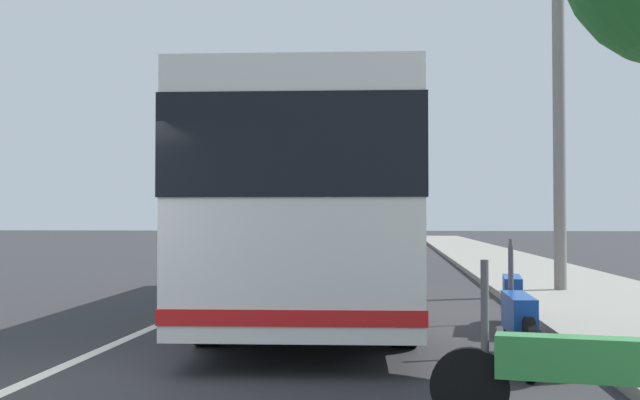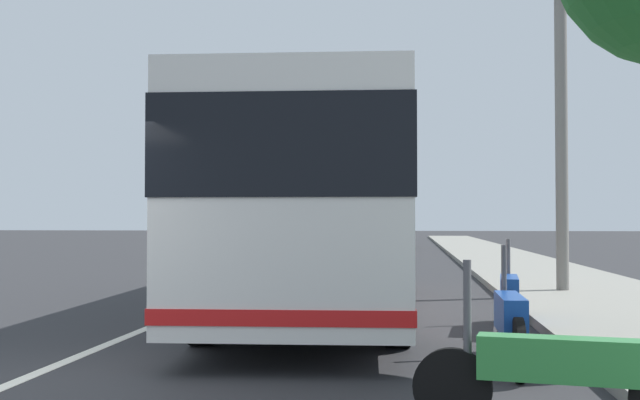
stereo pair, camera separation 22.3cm
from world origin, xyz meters
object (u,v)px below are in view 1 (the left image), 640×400
car_oncoming (236,241)px  car_behind_bus (379,239)px  motorcycle_far_end (575,371)px  utility_pole (559,76)px  motorcycle_angled (519,322)px  motorcycle_nearest_curb (512,296)px  car_far_distant (387,236)px  coach_bus (321,203)px

car_oncoming → car_behind_bus: size_ratio=0.89×
motorcycle_far_end → utility_pole: bearing=-90.5°
motorcycle_angled → car_oncoming: bearing=20.8°
motorcycle_nearest_curb → car_far_distant: 32.45m
motorcycle_angled → car_oncoming: size_ratio=0.51×
car_oncoming → coach_bus: bearing=16.5°
motorcycle_far_end → car_behind_bus: size_ratio=0.45×
coach_bus → motorcycle_angled: bearing=-154.5°
motorcycle_nearest_curb → utility_pole: 6.53m
motorcycle_angled → car_behind_bus: car_behind_bus is taller
motorcycle_nearest_curb → car_behind_bus: car_behind_bus is taller
coach_bus → car_far_distant: 30.46m
coach_bus → car_behind_bus: (22.19, -0.48, -1.15)m
car_oncoming → utility_pole: 17.41m
coach_bus → car_far_distant: bearing=-4.3°
car_behind_bus → utility_pole: 20.08m
utility_pole → car_behind_bus: bearing=12.1°
motorcycle_far_end → car_behind_bus: 29.55m
car_oncoming → car_behind_bus: car_oncoming is taller
motorcycle_far_end → motorcycle_nearest_curb: size_ratio=0.99×
utility_pole → coach_bus: bearing=122.3°
motorcycle_far_end → motorcycle_angled: (2.53, -0.00, 0.02)m
motorcycle_far_end → motorcycle_nearest_curb: bearing=-83.0°
coach_bus → car_behind_bus: coach_bus is taller
car_far_distant → car_behind_bus: size_ratio=1.00×
motorcycle_nearest_curb → utility_pole: size_ratio=0.23×
motorcycle_angled → motorcycle_nearest_curb: 2.83m
motorcycle_nearest_curb → car_behind_bus: size_ratio=0.45×
coach_bus → car_behind_bus: 22.22m
car_oncoming → car_far_distant: (13.55, -5.85, -0.04)m
motorcycle_angled → car_far_distant: car_far_distant is taller
car_far_distant → utility_pole: (-27.52, -3.84, 3.81)m
coach_bus → car_behind_bus: bearing=-4.1°
utility_pole → car_far_distant: bearing=7.9°
motorcycle_nearest_curb → motorcycle_angled: bearing=179.2°
car_oncoming → utility_pole: size_ratio=0.46×
motorcycle_nearest_curb → car_oncoming: bearing=29.4°
motorcycle_angled → car_behind_bus: (26.94, 2.09, 0.21)m
coach_bus → car_far_distant: (30.43, -0.76, -1.14)m
car_oncoming → car_far_distant: bearing=156.4°
car_behind_bus → utility_pole: (-19.28, -4.12, 3.82)m
motorcycle_far_end → car_behind_bus: bearing=-75.2°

